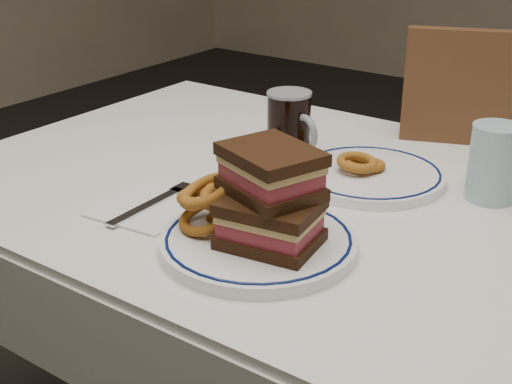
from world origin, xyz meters
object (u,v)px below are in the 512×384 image
Objects in this scene: far_plate at (369,175)px; reuben_sandwich at (271,197)px; beer_mug at (290,127)px; chair_far at (496,220)px; main_plate at (258,242)px.

reuben_sandwich is at bearing -88.27° from far_plate.
beer_mug is at bearing 118.89° from reuben_sandwich.
chair_far reaches higher than main_plate.
chair_far is at bearing 59.11° from beer_mug.
main_plate is 1.08× the size of far_plate.
reuben_sandwich is (-0.10, -0.76, 0.31)m from chair_far.
chair_far reaches higher than beer_mug.
beer_mug is (-0.17, 0.31, -0.02)m from reuben_sandwich.
chair_far reaches higher than reuben_sandwich.
main_plate is 0.32m from far_plate.
chair_far is 0.80m from main_plate.
far_plate is at bearing 91.73° from reuben_sandwich.
beer_mug is at bearing -120.89° from chair_far.
reuben_sandwich is at bearing -61.11° from beer_mug.
beer_mug is 0.52× the size of far_plate.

